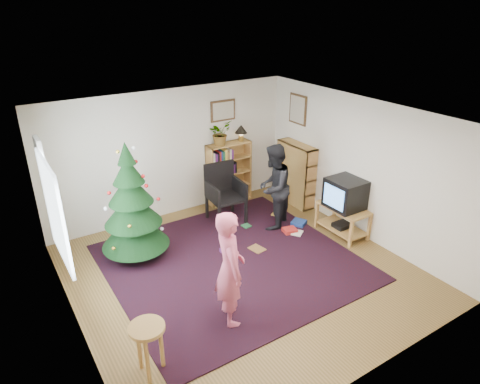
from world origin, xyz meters
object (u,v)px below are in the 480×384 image
crt_tv (345,194)px  picture_back (223,111)px  person_by_chair (273,187)px  stool (148,337)px  christmas_tree (132,211)px  bookshelf_back (229,172)px  tv_stand (343,218)px  armchair (223,190)px  potted_plant (220,133)px  table_lamp (241,130)px  bookshelf_right (296,173)px  person_standing (230,269)px  picture_right (298,109)px

crt_tv → picture_back: bearing=113.5°
picture_back → person_by_chair: bearing=-84.3°
picture_back → stool: 4.98m
christmas_tree → bookshelf_back: bearing=22.0°
person_by_chair → christmas_tree: bearing=-43.2°
picture_back → tv_stand: 3.13m
person_by_chair → armchair: bearing=-84.4°
potted_plant → table_lamp: potted_plant is taller
bookshelf_right → person_by_chair: size_ratio=0.80×
person_standing → christmas_tree: bearing=29.2°
crt_tv → person_standing: 3.06m
christmas_tree → armchair: christmas_tree is taller
picture_back → tv_stand: (1.07, -2.45, -1.62)m
person_by_chair → stool: bearing=-1.7°
table_lamp → armchair: bearing=-142.8°
picture_back → tv_stand: bearing=-66.4°
stool → person_standing: size_ratio=0.42×
potted_plant → christmas_tree: bearing=-156.2°
picture_right → armchair: (-1.81, -0.04, -1.33)m
bookshelf_back → christmas_tree: bearing=-158.0°
picture_right → potted_plant: size_ratio=1.21×
picture_back → picture_right: bearing=-28.7°
bookshelf_right → person_standing: bearing=127.9°
picture_right → person_standing: size_ratio=0.37×
bookshelf_right → tv_stand: (-0.12, -1.52, -0.34)m
potted_plant → person_by_chair: bearing=-77.4°
tv_stand → stool: size_ratio=1.35×
potted_plant → table_lamp: bearing=0.0°
stool → bookshelf_right: bearing=31.7°
bookshelf_back → potted_plant: 0.91m
picture_back → person_by_chair: picture_back is taller
bookshelf_back → tv_stand: 2.55m
bookshelf_right → armchair: size_ratio=1.14×
christmas_tree → tv_stand: 3.74m
armchair → person_by_chair: person_by_chair is taller
person_by_chair → potted_plant: (-0.31, 1.40, 0.73)m
bookshelf_right → armchair: 1.68m
picture_back → armchair: 1.60m
crt_tv → person_standing: size_ratio=0.37×
stool → tv_stand: bearing=15.3°
picture_back → bookshelf_back: size_ratio=0.42×
armchair → person_standing: (-1.39, -2.55, 0.20)m
picture_back → bookshelf_back: picture_back is taller
picture_right → table_lamp: size_ratio=1.77×
bookshelf_right → crt_tv: (-0.12, -1.52, 0.15)m
picture_right → person_standing: bearing=-141.0°
crt_tv → person_standing: bearing=-163.6°
picture_right → person_by_chair: (-1.17, -0.81, -1.13)m
armchair → potted_plant: bearing=66.7°
christmas_tree → armchair: 1.95m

